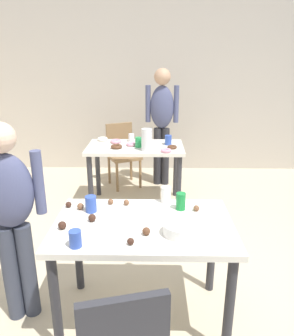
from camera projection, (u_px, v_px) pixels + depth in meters
ground_plane at (155, 303)px, 2.49m from camera, size 6.40×6.40×0.00m
wall_back at (155, 87)px, 5.09m from camera, size 6.40×0.10×2.60m
dining_table_near at (143, 237)px, 2.16m from camera, size 1.15×0.73×0.75m
dining_table_far at (135, 155)px, 3.96m from camera, size 1.14×0.65×0.75m
chair_far_table at (122, 151)px, 4.65m from camera, size 0.53×0.53×0.87m
person_girl_near at (10, 210)px, 2.12m from camera, size 0.45×0.29×1.40m
person_adult_far at (162, 117)px, 4.50m from camera, size 0.45×0.22×1.61m
mixing_bowl at (180, 229)px, 1.98m from camera, size 0.21×0.21×0.07m
soda_can at (181, 201)px, 2.29m from camera, size 0.07×0.07×0.12m
fork_near at (126, 225)px, 2.09m from camera, size 0.17×0.02×0.01m
cup_near_0 at (75, 239)px, 1.84m from camera, size 0.07×0.07×0.10m
cup_near_1 at (166, 195)px, 2.40m from camera, size 0.07×0.07×0.12m
cup_near_2 at (91, 204)px, 2.26m from camera, size 0.08×0.08×0.11m
cake_ball_0 at (126, 202)px, 2.37m from camera, size 0.04×0.04×0.04m
cake_ball_1 at (62, 225)px, 2.04m from camera, size 0.05×0.05×0.05m
cake_ball_2 at (196, 208)px, 2.28m from camera, size 0.04×0.04×0.04m
cake_ball_3 at (131, 241)px, 1.87m from camera, size 0.04×0.04×0.04m
cake_ball_4 at (68, 205)px, 2.33m from camera, size 0.04×0.04×0.04m
cake_ball_5 at (92, 218)px, 2.14m from camera, size 0.05×0.05×0.05m
cake_ball_6 at (80, 206)px, 2.30m from camera, size 0.05×0.05×0.05m
cake_ball_7 at (146, 231)px, 1.97m from camera, size 0.05×0.05×0.05m
cake_ball_8 at (111, 202)px, 2.38m from camera, size 0.04×0.04×0.04m
pitcher_far at (147, 140)px, 3.69m from camera, size 0.12×0.12×0.25m
cup_far_0 at (131, 138)px, 4.11m from camera, size 0.07×0.07×0.10m
cup_far_1 at (148, 143)px, 3.86m from camera, size 0.08×0.08×0.10m
cup_far_2 at (138, 142)px, 3.85m from camera, size 0.07×0.07×0.12m
cup_far_3 at (168, 140)px, 3.95m from camera, size 0.08×0.08×0.11m
donut_far_0 at (166, 150)px, 3.67m from camera, size 0.12×0.12×0.04m
donut_far_1 at (132, 144)px, 3.92m from camera, size 0.13×0.13×0.04m
donut_far_2 at (103, 139)px, 4.16m from camera, size 0.13×0.13×0.04m
donut_far_3 at (116, 147)px, 3.81m from camera, size 0.13×0.13×0.04m
donut_far_4 at (172, 147)px, 3.81m from camera, size 0.11×0.11×0.03m
donut_far_5 at (116, 141)px, 4.05m from camera, size 0.13×0.13×0.04m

